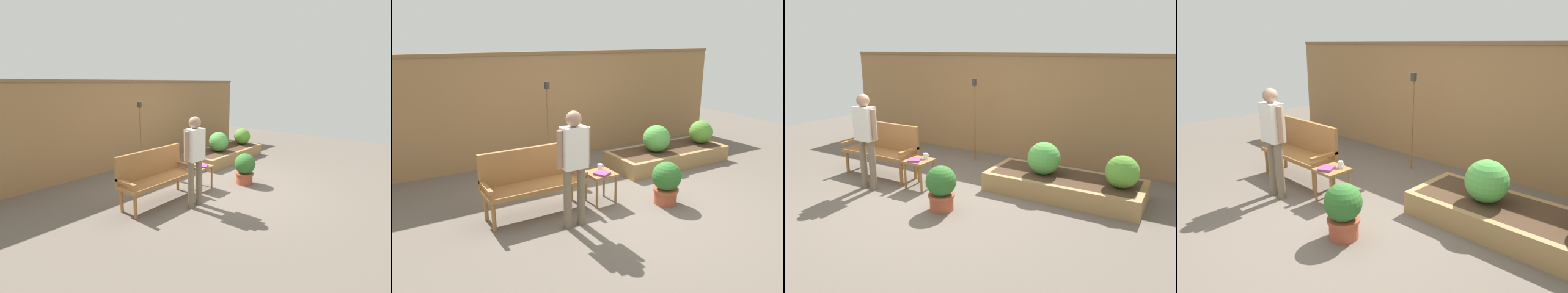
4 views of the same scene
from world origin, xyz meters
TOP-DOWN VIEW (x-y plane):
  - ground_plane at (0.00, 0.00)m, footprint 14.00×14.00m
  - fence_back at (0.00, 2.60)m, footprint 8.40×0.14m
  - garden_bench at (-1.39, 0.37)m, footprint 1.44×0.48m
  - side_table at (-0.38, 0.15)m, footprint 0.40×0.40m
  - cup_on_table at (-0.33, 0.26)m, footprint 0.11×0.07m
  - book_on_table at (-0.41, 0.08)m, footprint 0.25×0.26m
  - potted_boxwood at (0.45, -0.37)m, footprint 0.44×0.44m
  - raised_planter_bed at (1.76, 1.06)m, footprint 2.40×1.00m
  - shrub_near_bench at (1.44, 1.03)m, footprint 0.52×0.52m
  - shrub_far_corner at (2.62, 1.03)m, footprint 0.47×0.47m
  - tiki_torch at (-0.41, 1.95)m, footprint 0.10×0.10m
  - person_by_bench at (-1.07, -0.30)m, footprint 0.47×0.20m

SIDE VIEW (x-z plane):
  - ground_plane at x=0.00m, z-range 0.00..0.00m
  - raised_planter_bed at x=1.76m, z-range 0.00..0.30m
  - potted_boxwood at x=0.45m, z-range 0.03..0.68m
  - side_table at x=-0.38m, z-range 0.16..0.64m
  - book_on_table at x=-0.41m, z-range 0.48..0.51m
  - cup_on_table at x=-0.33m, z-range 0.48..0.57m
  - shrub_far_corner at x=2.62m, z-range 0.30..0.77m
  - garden_bench at x=-1.39m, z-range 0.07..1.01m
  - shrub_near_bench at x=1.44m, z-range 0.30..0.82m
  - person_by_bench at x=-1.07m, z-range 0.15..1.71m
  - fence_back at x=0.00m, z-range 0.01..2.17m
  - tiki_torch at x=-0.41m, z-range 0.31..1.97m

